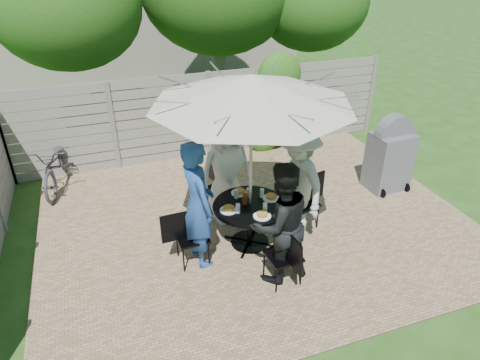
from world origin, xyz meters
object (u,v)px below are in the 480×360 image
object	(u,v)px
glass_right	(262,193)
bicycle	(58,164)
chair_left	(192,247)
chair_right	(302,213)
person_back	(226,170)
bbq_grill	(390,156)
plate_right	(271,197)
patio_table	(250,217)
chair_front	(283,266)
person_left	(198,204)
syrup_jug	(245,199)
plate_left	(229,209)
chair_back	(223,198)
umbrella	(252,89)
plate_front	(262,215)
person_right	(297,181)
glass_left	(238,208)
coffee_cup	(249,193)
glass_back	(236,194)
glass_front	(265,207)
person_front	(280,224)
plate_back	(239,192)

from	to	relation	value
glass_right	bicycle	world-z (taller)	bicycle
chair_left	chair_right	world-z (taller)	chair_right
person_back	bbq_grill	size ratio (longest dim) A/B	1.24
chair_right	plate_right	world-z (taller)	chair_right
patio_table	chair_front	world-z (taller)	chair_front
patio_table	person_left	size ratio (longest dim) A/B	0.64
person_left	bbq_grill	bearing A→B (deg)	-84.99
syrup_jug	bbq_grill	size ratio (longest dim) A/B	0.11
chair_right	plate_left	distance (m)	1.41
chair_front	bbq_grill	bearing A→B (deg)	-63.88
chair_back	plate_left	size ratio (longest dim) A/B	3.79
patio_table	syrup_jug	xyz separation A→B (m)	(-0.07, 0.04, 0.30)
chair_back	chair_front	size ratio (longest dim) A/B	1.08
chair_front	bicycle	distance (m)	4.84
patio_table	plate_right	xyz separation A→B (m)	(0.36, 0.05, 0.24)
chair_back	bbq_grill	xyz separation A→B (m)	(3.18, -0.19, 0.38)
umbrella	bbq_grill	size ratio (longest dim) A/B	2.10
person_left	plate_front	world-z (taller)	person_left
person_right	syrup_jug	distance (m)	0.90
glass_left	coffee_cup	distance (m)	0.48
glass_back	glass_front	distance (m)	0.56
patio_table	coffee_cup	distance (m)	0.37
chair_front	chair_right	distance (m)	1.37
person_left	glass_back	world-z (taller)	person_left
glass_right	plate_right	bearing A→B (deg)	-38.54
chair_right	glass_back	xyz separation A→B (m)	(-1.10, 0.11, 0.52)
glass_right	bbq_grill	world-z (taller)	bbq_grill
patio_table	plate_front	size ratio (longest dim) A/B	4.81
plate_right	person_left	bearing A→B (deg)	-172.29
chair_left	person_front	distance (m)	1.42
chair_right	plate_front	size ratio (longest dim) A/B	3.60
person_back	glass_back	distance (m)	0.59
plate_back	person_front	bearing A→B (deg)	-82.29
glass_right	umbrella	bearing A→B (deg)	-150.29
glass_front	glass_left	bearing A→B (deg)	164.71
chair_back	glass_front	size ratio (longest dim) A/B	7.04
umbrella	plate_front	bearing A→B (deg)	-82.29
umbrella	patio_table	bearing A→B (deg)	-146.31
syrup_jug	chair_back	bearing A→B (deg)	94.08
chair_front	plate_right	xyz separation A→B (m)	(0.23, 1.01, 0.48)
person_right	chair_back	bearing A→B (deg)	-139.28
plate_front	plate_right	xyz separation A→B (m)	(0.31, 0.41, 0.00)
person_front	plate_front	bearing A→B (deg)	-90.00
plate_back	glass_left	bearing A→B (deg)	-111.47
chair_back	chair_left	bearing A→B (deg)	-51.21
person_right	plate_front	distance (m)	0.92
chair_front	plate_back	xyz separation A→B (m)	(-0.18, 1.31, 0.48)
person_right	plate_right	bearing A→B (deg)	-90.00
chair_right	syrup_jug	world-z (taller)	chair_right
chair_front	person_right	distance (m)	1.42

